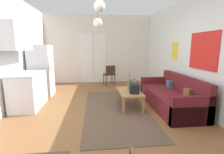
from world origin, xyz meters
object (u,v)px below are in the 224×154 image
object	(u,v)px
couch	(172,97)
pendant_lamp_far	(98,23)
refrigerator	(41,71)
handbag	(134,88)
bamboo_vase	(129,84)
accent_chair	(110,74)
pendant_lamp_near	(99,6)
coffee_table	(130,93)

from	to	relation	value
couch	pendant_lamp_far	world-z (taller)	pendant_lamp_far
refrigerator	handbag	bearing A→B (deg)	-30.21
bamboo_vase	accent_chair	bearing A→B (deg)	97.82
handbag	pendant_lamp_near	bearing A→B (deg)	-146.73
coffee_table	bamboo_vase	xyz separation A→B (m)	(0.03, 0.20, 0.18)
couch	handbag	distance (m)	1.04
coffee_table	accent_chair	xyz separation A→B (m)	(-0.28, 2.46, 0.10)
coffee_table	refrigerator	bearing A→B (deg)	152.38
bamboo_vase	handbag	distance (m)	0.39
pendant_lamp_near	pendant_lamp_far	bearing A→B (deg)	89.84
bamboo_vase	accent_chair	size ratio (longest dim) A/B	0.59
coffee_table	bamboo_vase	size ratio (longest dim) A/B	2.05
coffee_table	accent_chair	world-z (taller)	accent_chair
handbag	pendant_lamp_far	distance (m)	2.30
couch	pendant_lamp_near	world-z (taller)	pendant_lamp_near
couch	pendant_lamp_near	bearing A→B (deg)	-162.14
bamboo_vase	couch	bearing A→B (deg)	-18.14
coffee_table	accent_chair	size ratio (longest dim) A/B	1.21
accent_chair	pendant_lamp_far	distance (m)	2.24
coffee_table	pendant_lamp_near	distance (m)	2.16
couch	coffee_table	xyz separation A→B (m)	(-1.07, 0.14, 0.11)
bamboo_vase	refrigerator	world-z (taller)	refrigerator
handbag	refrigerator	world-z (taller)	refrigerator
coffee_table	pendant_lamp_far	xyz separation A→B (m)	(-0.75, 1.15, 1.85)
couch	coffee_table	size ratio (longest dim) A/B	2.16
accent_chair	coffee_table	bearing A→B (deg)	83.39
refrigerator	accent_chair	xyz separation A→B (m)	(2.24, 1.14, -0.32)
coffee_table	pendant_lamp_far	size ratio (longest dim) A/B	1.31
handbag	accent_chair	world-z (taller)	accent_chair
accent_chair	bamboo_vase	bearing A→B (deg)	84.75
bamboo_vase	handbag	bearing A→B (deg)	-84.65
couch	pendant_lamp_near	size ratio (longest dim) A/B	3.14
coffee_table	refrigerator	size ratio (longest dim) A/B	0.62
accent_chair	pendant_lamp_near	size ratio (longest dim) A/B	1.20
accent_chair	pendant_lamp_far	world-z (taller)	pendant_lamp_far
coffee_table	pendant_lamp_near	size ratio (longest dim) A/B	1.45
coffee_table	pendant_lamp_near	xyz separation A→B (m)	(-0.76, -0.73, 1.89)
handbag	refrigerator	size ratio (longest dim) A/B	0.21
couch	coffee_table	bearing A→B (deg)	172.57
refrigerator	pendant_lamp_near	world-z (taller)	pendant_lamp_near
coffee_table	couch	bearing A→B (deg)	-7.43
bamboo_vase	refrigerator	size ratio (longest dim) A/B	0.30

